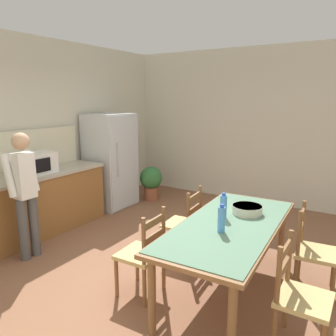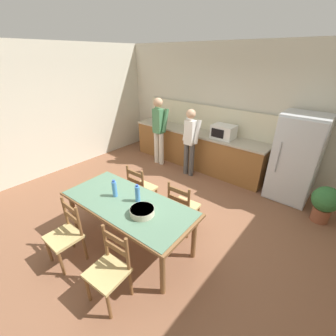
# 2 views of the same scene
# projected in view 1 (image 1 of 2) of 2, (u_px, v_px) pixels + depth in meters

# --- Properties ---
(ground_plane) EXTENTS (8.32, 8.32, 0.00)m
(ground_plane) POSITION_uv_depth(u_px,v_px,m) (166.00, 274.00, 3.76)
(ground_plane) COLOR brown
(wall_back) EXTENTS (6.52, 0.12, 2.90)m
(wall_back) POSITION_uv_depth(u_px,v_px,m) (15.00, 134.00, 4.84)
(wall_back) COLOR beige
(wall_back) RESTS_ON ground
(wall_right) EXTENTS (0.12, 5.20, 2.90)m
(wall_right) POSITION_uv_depth(u_px,v_px,m) (259.00, 127.00, 6.15)
(wall_right) COLOR beige
(wall_right) RESTS_ON ground
(refrigerator) EXTENTS (0.77, 0.73, 1.71)m
(refrigerator) POSITION_uv_depth(u_px,v_px,m) (111.00, 161.00, 6.00)
(refrigerator) COLOR silver
(refrigerator) RESTS_ON ground
(microwave) EXTENTS (0.50, 0.39, 0.30)m
(microwave) POSITION_uv_depth(u_px,v_px,m) (36.00, 163.00, 4.68)
(microwave) COLOR white
(microwave) RESTS_ON kitchen_counter
(dining_table) EXTENTS (2.07, 0.99, 0.76)m
(dining_table) POSITION_uv_depth(u_px,v_px,m) (230.00, 230.00, 3.28)
(dining_table) COLOR brown
(dining_table) RESTS_ON ground
(bottle_near_centre) EXTENTS (0.07, 0.07, 0.27)m
(bottle_near_centre) POSITION_uv_depth(u_px,v_px,m) (221.00, 219.00, 3.02)
(bottle_near_centre) COLOR #4C8ED6
(bottle_near_centre) RESTS_ON dining_table
(bottle_off_centre) EXTENTS (0.07, 0.07, 0.27)m
(bottle_off_centre) POSITION_uv_depth(u_px,v_px,m) (223.00, 206.00, 3.38)
(bottle_off_centre) COLOR #4C8ED6
(bottle_off_centre) RESTS_ON dining_table
(serving_bowl) EXTENTS (0.32, 0.32, 0.09)m
(serving_bowl) POSITION_uv_depth(u_px,v_px,m) (247.00, 209.00, 3.52)
(serving_bowl) COLOR beige
(serving_bowl) RESTS_ON dining_table
(chair_side_near_right) EXTENTS (0.45, 0.44, 0.91)m
(chair_side_near_right) POSITION_uv_depth(u_px,v_px,m) (313.00, 251.00, 3.36)
(chair_side_near_right) COLOR brown
(chair_side_near_right) RESTS_ON ground
(chair_side_near_left) EXTENTS (0.42, 0.40, 0.91)m
(chair_side_near_left) POSITION_uv_depth(u_px,v_px,m) (299.00, 297.00, 2.59)
(chair_side_near_left) COLOR brown
(chair_side_near_left) RESTS_ON ground
(chair_side_far_left) EXTENTS (0.43, 0.42, 0.91)m
(chair_side_far_left) POSITION_uv_depth(u_px,v_px,m) (143.00, 254.00, 3.30)
(chair_side_far_left) COLOR brown
(chair_side_far_left) RESTS_ON ground
(chair_side_far_right) EXTENTS (0.45, 0.43, 0.91)m
(chair_side_far_right) POSITION_uv_depth(u_px,v_px,m) (184.00, 224.00, 4.08)
(chair_side_far_right) COLOR brown
(chair_side_far_right) RESTS_ON ground
(person_at_counter) EXTENTS (0.40, 0.27, 1.58)m
(person_at_counter) POSITION_uv_depth(u_px,v_px,m) (25.00, 189.00, 3.99)
(person_at_counter) COLOR #4C4C4C
(person_at_counter) RESTS_ON ground
(potted_plant) EXTENTS (0.44, 0.44, 0.67)m
(potted_plant) POSITION_uv_depth(u_px,v_px,m) (151.00, 181.00, 6.42)
(potted_plant) COLOR brown
(potted_plant) RESTS_ON ground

